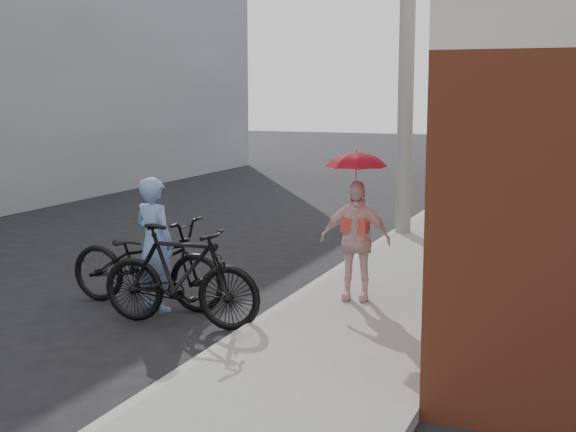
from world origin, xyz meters
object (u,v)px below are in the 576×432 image
Objects in this scene: utility_pole at (407,43)px; officer at (154,244)px; kimono_woman at (355,240)px; planter at (473,283)px; bike_left at (147,262)px; bike_right at (180,276)px.

utility_pole is 4.23× the size of officer.
officer is (-1.67, -5.87, -2.67)m from utility_pole.
officer reaches higher than kimono_woman.
kimono_woman is at bearing -145.70° from planter.
planter is at bearing 24.79° from kimono_woman.
officer is 0.35m from bike_left.
planter is at bearing -54.08° from bike_right.
bike_right is at bearing -99.44° from utility_pole.
kimono_woman reaches higher than planter.
bike_left is 1.01m from bike_right.
planter is at bearing -64.86° from bike_left.
utility_pole reaches higher than officer.
officer is 2.46m from kimono_woman.
utility_pole is at bearing -12.21° from bike_right.
utility_pole is 3.56× the size of bike_right.
bike_right is 3.80m from planter.
planter is (2.95, 2.37, -0.36)m from bike_right.
utility_pole is at bearing 87.29° from kimono_woman.
bike_left is at bearing -169.96° from kimono_woman.
bike_left is (-1.87, -5.74, -2.93)m from utility_pole.
utility_pole reaches higher than planter.
officer is 4.09m from planter.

